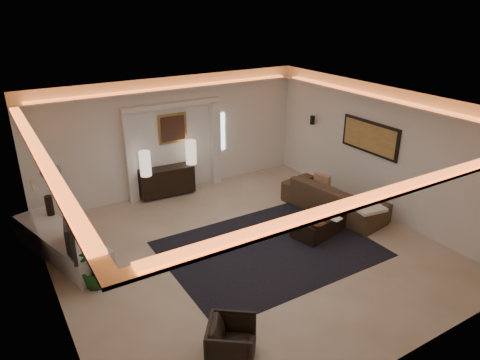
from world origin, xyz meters
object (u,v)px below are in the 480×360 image
coffee_table (319,225)px  armchair (232,341)px  sofa (334,198)px  console (167,181)px

coffee_table → armchair: size_ratio=1.72×
sofa → armchair: 5.06m
sofa → armchair: bearing=112.2°
console → sofa: (2.94, -2.86, -0.04)m
sofa → coffee_table: sofa is taller
console → armchair: size_ratio=2.07×
armchair → console: bearing=23.6°
console → coffee_table: bearing=-56.6°
sofa → armchair: size_ratio=3.74×
console → coffee_table: size_ratio=1.20×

